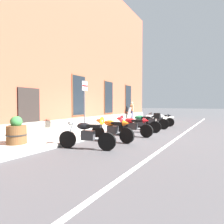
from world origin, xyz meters
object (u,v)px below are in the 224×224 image
(motorcycle_red_sport, at_px, (130,125))
(motorcycle_orange_sport, at_px, (110,128))
(motorcycle_black_sport, at_px, (158,119))
(parking_sign, at_px, (85,99))
(motorcycle_black_naked, at_px, (86,135))
(pedestrian_tan_coat, at_px, (132,110))
(barrel_planter, at_px, (16,132))
(motorcycle_white_sport, at_px, (150,120))
(motorcycle_green_touring, at_px, (143,122))

(motorcycle_red_sport, bearing_deg, motorcycle_orange_sport, 175.12)
(motorcycle_black_sport, height_order, parking_sign, parking_sign)
(motorcycle_black_naked, relative_size, pedestrian_tan_coat, 1.23)
(pedestrian_tan_coat, xyz_separation_m, barrel_planter, (-11.68, -1.03, -0.52))
(motorcycle_red_sport, height_order, motorcycle_white_sport, motorcycle_white_sport)
(motorcycle_white_sport, bearing_deg, parking_sign, 158.19)
(motorcycle_black_naked, relative_size, motorcycle_white_sport, 0.94)
(motorcycle_orange_sport, height_order, barrel_planter, barrel_planter)
(motorcycle_orange_sport, distance_m, motorcycle_black_sport, 6.37)
(motorcycle_green_touring, height_order, motorcycle_white_sport, motorcycle_green_touring)
(motorcycle_black_naked, relative_size, barrel_planter, 2.06)
(motorcycle_black_naked, height_order, motorcycle_green_touring, motorcycle_green_touring)
(motorcycle_black_sport, xyz_separation_m, parking_sign, (-5.97, 1.71, 1.23))
(motorcycle_white_sport, bearing_deg, barrel_planter, 163.25)
(pedestrian_tan_coat, bearing_deg, parking_sign, -169.81)
(motorcycle_black_naked, bearing_deg, pedestrian_tan_coat, 17.09)
(motorcycle_orange_sport, relative_size, barrel_planter, 2.07)
(motorcycle_red_sport, relative_size, parking_sign, 0.84)
(motorcycle_white_sport, distance_m, parking_sign, 4.77)
(motorcycle_orange_sport, xyz_separation_m, motorcycle_white_sport, (4.68, -0.04, 0.00))
(motorcycle_white_sport, relative_size, pedestrian_tan_coat, 1.31)
(motorcycle_orange_sport, distance_m, motorcycle_white_sport, 4.68)
(motorcycle_green_touring, relative_size, parking_sign, 0.85)
(parking_sign, distance_m, barrel_planter, 3.38)
(motorcycle_white_sport, relative_size, parking_sign, 0.85)
(motorcycle_green_touring, distance_m, motorcycle_black_sport, 3.33)
(motorcycle_white_sport, height_order, pedestrian_tan_coat, pedestrian_tan_coat)
(motorcycle_black_sport, bearing_deg, motorcycle_red_sport, -178.73)
(motorcycle_green_touring, height_order, parking_sign, parking_sign)
(pedestrian_tan_coat, bearing_deg, motorcycle_red_sport, -155.43)
(motorcycle_black_naked, xyz_separation_m, pedestrian_tan_coat, (10.56, 3.25, 0.58))
(pedestrian_tan_coat, xyz_separation_m, parking_sign, (-8.57, -1.54, 0.70))
(barrel_planter, bearing_deg, pedestrian_tan_coat, 5.05)
(motorcycle_black_naked, height_order, motorcycle_black_sport, same)
(motorcycle_orange_sport, bearing_deg, motorcycle_green_touring, -4.46)
(pedestrian_tan_coat, bearing_deg, motorcycle_orange_sport, -160.26)
(motorcycle_black_naked, bearing_deg, motorcycle_red_sport, -1.93)
(motorcycle_orange_sport, height_order, motorcycle_green_touring, motorcycle_green_touring)
(parking_sign, relative_size, barrel_planter, 2.57)
(motorcycle_orange_sport, bearing_deg, motorcycle_black_sport, -0.30)
(motorcycle_red_sport, xyz_separation_m, barrel_planter, (-4.33, 2.33, -0.00))
(motorcycle_black_naked, height_order, motorcycle_white_sport, motorcycle_white_sport)
(motorcycle_red_sport, xyz_separation_m, motorcycle_white_sport, (3.06, 0.10, 0.01))
(motorcycle_white_sport, bearing_deg, motorcycle_red_sport, -178.10)
(motorcycle_black_naked, bearing_deg, parking_sign, 40.60)
(barrel_planter, bearing_deg, motorcycle_green_touring, -22.84)
(motorcycle_red_sport, relative_size, motorcycle_black_sport, 1.04)
(motorcycle_green_touring, xyz_separation_m, motorcycle_white_sport, (1.63, 0.20, -0.01))
(motorcycle_black_sport, xyz_separation_m, pedestrian_tan_coat, (2.60, 3.25, 0.52))
(motorcycle_red_sport, relative_size, motorcycle_white_sport, 0.98)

